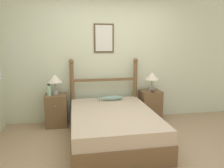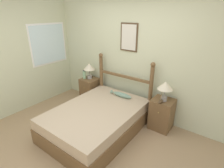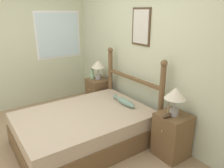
# 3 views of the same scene
# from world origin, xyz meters

# --- Properties ---
(ground_plane) EXTENTS (16.00, 16.00, 0.00)m
(ground_plane) POSITION_xyz_m (0.00, 0.00, 0.00)
(ground_plane) COLOR #9E7F5B
(wall_back) EXTENTS (6.40, 0.08, 2.55)m
(wall_back) POSITION_xyz_m (-0.00, 1.73, 1.28)
(wall_back) COLOR beige
(wall_back) RESTS_ON ground_plane
(wall_left) EXTENTS (0.08, 6.40, 2.55)m
(wall_left) POSITION_xyz_m (-2.13, 0.02, 1.28)
(wall_left) COLOR beige
(wall_left) RESTS_ON ground_plane
(bed) EXTENTS (1.39, 1.95, 0.50)m
(bed) POSITION_xyz_m (-0.13, 0.63, 0.25)
(bed) COLOR brown
(bed) RESTS_ON ground_plane
(headboard) EXTENTS (1.41, 0.10, 1.31)m
(headboard) POSITION_xyz_m (-0.13, 1.56, 0.71)
(headboard) COLOR brown
(headboard) RESTS_ON ground_plane
(nightstand_left) EXTENTS (0.41, 0.42, 0.63)m
(nightstand_left) POSITION_xyz_m (-1.10, 1.47, 0.32)
(nightstand_left) COLOR brown
(nightstand_left) RESTS_ON ground_plane
(nightstand_right) EXTENTS (0.41, 0.42, 0.63)m
(nightstand_right) POSITION_xyz_m (0.84, 1.47, 0.32)
(nightstand_right) COLOR brown
(nightstand_right) RESTS_ON ground_plane
(table_lamp_left) EXTENTS (0.29, 0.29, 0.39)m
(table_lamp_left) POSITION_xyz_m (-1.10, 1.49, 0.92)
(table_lamp_left) COLOR gray
(table_lamp_left) RESTS_ON nightstand_left
(table_lamp_right) EXTENTS (0.29, 0.29, 0.39)m
(table_lamp_right) POSITION_xyz_m (0.85, 1.45, 0.92)
(table_lamp_right) COLOR gray
(table_lamp_right) RESTS_ON nightstand_right
(bottle) EXTENTS (0.08, 0.08, 0.24)m
(bottle) POSITION_xyz_m (-1.21, 1.41, 0.74)
(bottle) COLOR #99C699
(bottle) RESTS_ON nightstand_left
(model_boat) EXTENTS (0.07, 0.17, 0.21)m
(model_boat) POSITION_xyz_m (0.84, 1.35, 0.66)
(model_boat) COLOR #4C3823
(model_boat) RESTS_ON nightstand_right
(fish_pillow) EXTENTS (0.51, 0.11, 0.10)m
(fish_pillow) POSITION_xyz_m (-0.03, 1.32, 0.55)
(fish_pillow) COLOR gray
(fish_pillow) RESTS_ON bed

